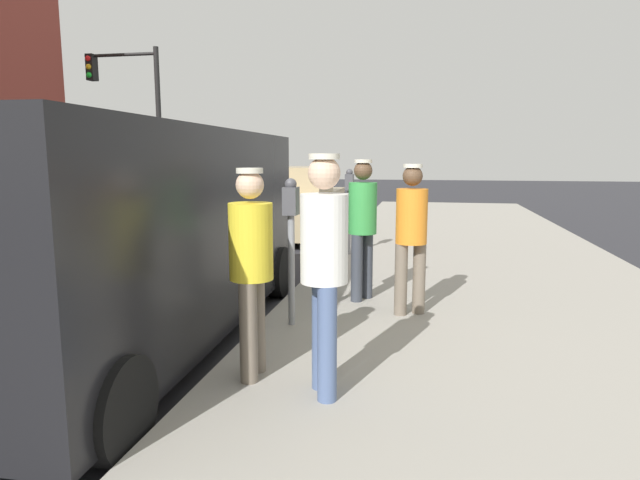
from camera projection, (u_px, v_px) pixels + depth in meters
The scene contains 11 objects.
ground_plane at pixel (169, 333), 5.87m from camera, with size 80.00×80.00×0.00m, color #2D2D33.
sidewalk_slab at pixel (508, 348), 5.19m from camera, with size 5.00×32.00×0.15m, color #9E998E.
parking_meter_near at pixel (291, 226), 5.53m from camera, with size 0.14×0.18×1.52m.
parking_meter_far at pixel (349, 197), 9.61m from camera, with size 0.14×0.18×1.52m.
pedestrian_in_orange at pixel (411, 230), 5.91m from camera, with size 0.34×0.34×1.66m.
pedestrian_in_yellow at pixel (251, 260), 4.20m from camera, with size 0.34×0.36×1.65m.
pedestrian_in_green at pixel (363, 220), 6.52m from camera, with size 0.34×0.34×1.70m.
pedestrian_in_white at pixel (324, 259), 3.86m from camera, with size 0.34×0.34×1.76m.
parked_van at pixel (134, 231), 5.39m from camera, with size 2.26×5.26×2.15m.
parked_sedan_ahead at pixel (295, 205), 12.97m from camera, with size 2.01×4.43×1.65m.
traffic_light_corner at pixel (133, 104), 16.95m from camera, with size 2.48×0.42×5.20m.
Camera 1 is at (2.70, -5.22, 1.88)m, focal length 30.50 mm.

